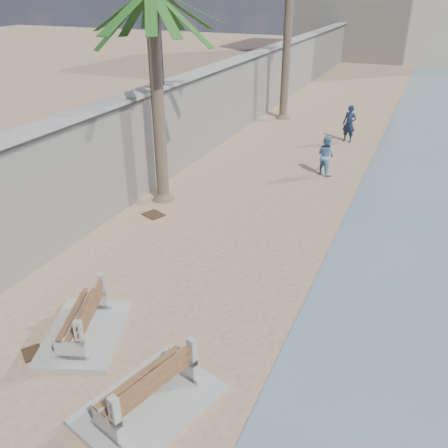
% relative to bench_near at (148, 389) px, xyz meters
% --- Properties ---
extents(seawall, '(0.45, 70.00, 3.50)m').
position_rel_bench_near_xyz_m(seawall, '(-5.46, 18.11, 1.30)').
color(seawall, gray).
rests_on(seawall, ground_plane).
extents(wall_cap, '(0.80, 70.00, 0.12)m').
position_rel_bench_near_xyz_m(wall_cap, '(-5.46, 18.11, 3.10)').
color(wall_cap, gray).
rests_on(wall_cap, seawall).
extents(bench_near, '(2.29, 2.82, 1.03)m').
position_rel_bench_near_xyz_m(bench_near, '(0.00, 0.00, 0.00)').
color(bench_near, gray).
rests_on(bench_near, ground_plane).
extents(bench_far, '(2.28, 2.70, 0.96)m').
position_rel_bench_near_xyz_m(bench_far, '(-2.33, 1.13, -0.03)').
color(bench_far, gray).
rests_on(bench_far, ground_plane).
extents(person_a, '(0.83, 0.66, 2.02)m').
position_rel_bench_near_xyz_m(person_a, '(0.25, 17.83, 0.56)').
color(person_a, '#142037').
rests_on(person_a, ground_plane).
extents(person_b, '(1.07, 1.00, 1.76)m').
position_rel_bench_near_xyz_m(person_b, '(0.21, 12.97, 0.43)').
color(person_b, '#5282AA').
rests_on(person_b, ground_plane).
extents(debris_c, '(0.82, 0.75, 0.03)m').
position_rel_bench_near_xyz_m(debris_c, '(-4.13, 6.95, -0.43)').
color(debris_c, '#382616').
rests_on(debris_c, ground_plane).
extents(debris_d, '(0.59, 0.57, 0.03)m').
position_rel_bench_near_xyz_m(debris_d, '(-2.97, 0.23, -0.43)').
color(debris_d, '#382616').
rests_on(debris_d, ground_plane).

